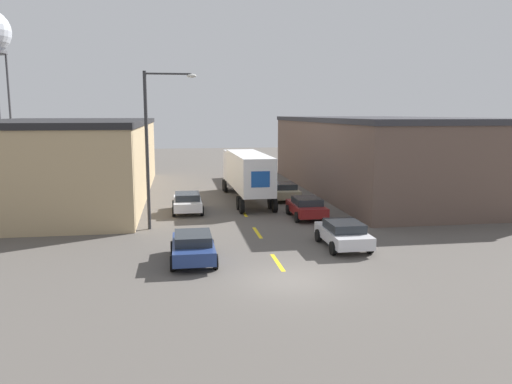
# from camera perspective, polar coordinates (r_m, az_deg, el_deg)

# --- Properties ---
(ground_plane) EXTENTS (160.00, 160.00, 0.00)m
(ground_plane) POSITION_cam_1_polar(r_m,az_deg,el_deg) (21.06, 3.85, -10.01)
(ground_plane) COLOR #56514C
(road_centerline) EXTENTS (0.20, 14.53, 0.01)m
(road_centerline) POSITION_cam_1_polar(r_m,az_deg,el_deg) (28.99, 0.15, -4.67)
(road_centerline) COLOR yellow
(road_centerline) RESTS_ON ground_plane
(warehouse_left) EXTENTS (13.96, 28.40, 6.33)m
(warehouse_left) POSITION_cam_1_polar(r_m,az_deg,el_deg) (44.04, -21.33, 3.58)
(warehouse_left) COLOR tan
(warehouse_left) RESTS_ON ground_plane
(warehouse_right) EXTENTS (13.14, 28.79, 6.50)m
(warehouse_right) POSITION_cam_1_polar(r_m,az_deg,el_deg) (45.98, 14.06, 4.24)
(warehouse_right) COLOR brown
(warehouse_right) RESTS_ON ground_plane
(semi_truck) EXTENTS (2.84, 12.38, 3.82)m
(semi_truck) POSITION_cam_1_polar(r_m,az_deg,el_deg) (39.50, -1.15, 2.40)
(semi_truck) COLOR silver
(semi_truck) RESTS_ON ground_plane
(parked_car_right_near) EXTENTS (2.10, 4.18, 1.38)m
(parked_car_right_near) POSITION_cam_1_polar(r_m,az_deg,el_deg) (26.10, 9.95, -4.68)
(parked_car_right_near) COLOR silver
(parked_car_right_near) RESTS_ON ground_plane
(parked_car_right_mid) EXTENTS (2.10, 4.18, 1.38)m
(parked_car_right_mid) POSITION_cam_1_polar(r_m,az_deg,el_deg) (33.05, 5.79, -1.70)
(parked_car_right_mid) COLOR maroon
(parked_car_right_mid) RESTS_ON ground_plane
(parked_car_left_far) EXTENTS (2.10, 4.18, 1.38)m
(parked_car_left_far) POSITION_cam_1_polar(r_m,az_deg,el_deg) (35.02, -7.84, -1.13)
(parked_car_left_far) COLOR silver
(parked_car_left_far) RESTS_ON ground_plane
(parked_car_left_near) EXTENTS (2.10, 4.18, 1.38)m
(parked_car_left_near) POSITION_cam_1_polar(r_m,az_deg,el_deg) (23.46, -7.21, -6.16)
(parked_car_left_near) COLOR navy
(parked_car_left_near) RESTS_ON ground_plane
(parked_car_right_far) EXTENTS (2.10, 4.18, 1.38)m
(parked_car_right_far) POSITION_cam_1_polar(r_m,az_deg,el_deg) (39.78, 3.22, 0.15)
(parked_car_right_far) COLOR tan
(parked_car_right_far) RESTS_ON ground_plane
(street_lamp) EXTENTS (3.05, 0.32, 9.24)m
(street_lamp) POSITION_cam_1_polar(r_m,az_deg,el_deg) (29.83, -11.75, 5.90)
(street_lamp) COLOR #2D2D30
(street_lamp) RESTS_ON ground_plane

